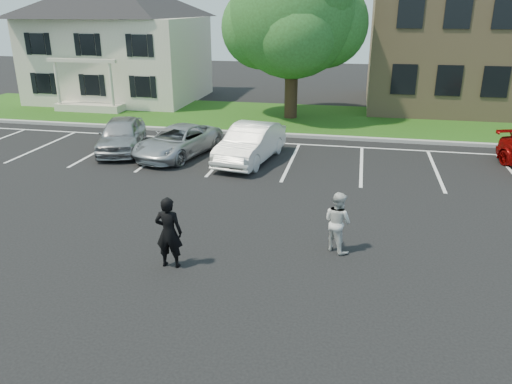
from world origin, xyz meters
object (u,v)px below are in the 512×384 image
man_black_suit (169,232)px  man_white_shirt (338,222)px  car_silver_west (122,135)px  car_silver_minivan (178,141)px  car_white_sedan (250,143)px  house (119,40)px  tree (295,17)px

man_black_suit → man_white_shirt: man_black_suit is taller
man_black_suit → car_silver_west: man_black_suit is taller
car_silver_minivan → car_white_sedan: 3.12m
car_silver_minivan → man_white_shirt: bearing=-32.0°
car_white_sedan → house: bearing=142.2°
house → man_black_suit: bearing=-61.8°
car_silver_minivan → car_white_sedan: car_white_sedan is taller
house → tree: tree is taller
man_white_shirt → car_silver_west: 12.23m
house → man_white_shirt: (15.22, -19.47, -3.04)m
man_white_shirt → car_silver_west: bearing=2.0°
tree → car_white_sedan: tree is taller
man_white_shirt → car_white_sedan: (-3.84, 7.23, -0.05)m
car_silver_minivan → car_white_sedan: (3.12, -0.12, 0.12)m
house → man_black_suit: size_ratio=5.77×
man_black_suit → car_silver_west: 10.87m
man_black_suit → car_silver_minivan: 9.53m
house → man_black_suit: house is taller
car_white_sedan → man_white_shirt: bearing=-52.8°
house → car_silver_west: (5.63, -11.88, -3.11)m
man_black_suit → man_white_shirt: size_ratio=1.12×
house → car_silver_minivan: 15.01m
car_silver_west → tree: bearing=36.5°
man_black_suit → car_white_sedan: size_ratio=0.40×
house → car_silver_west: size_ratio=2.44×
man_black_suit → car_silver_minivan: (-3.07, 9.01, -0.27)m
car_silver_west → car_white_sedan: car_white_sedan is taller
man_black_suit → house: bearing=-64.6°
house → car_silver_west: 13.51m
man_black_suit → car_silver_west: (-5.71, 9.25, -0.17)m
car_white_sedan → car_silver_west: bearing=-174.3°
car_silver_west → car_white_sedan: bearing=-19.1°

